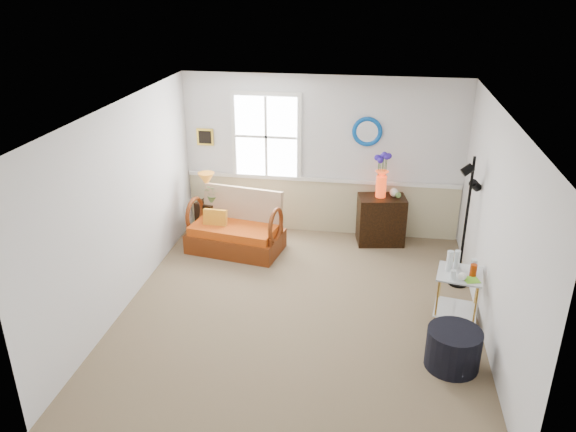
# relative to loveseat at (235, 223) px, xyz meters

# --- Properties ---
(floor) EXTENTS (4.50, 5.00, 0.01)m
(floor) POSITION_rel_loveseat_xyz_m (1.23, -1.56, -0.46)
(floor) COLOR #816B52
(floor) RESTS_ON ground
(ceiling) EXTENTS (4.50, 5.00, 0.01)m
(ceiling) POSITION_rel_loveseat_xyz_m (1.23, -1.56, 2.14)
(ceiling) COLOR white
(ceiling) RESTS_ON walls
(walls) EXTENTS (4.51, 5.01, 2.60)m
(walls) POSITION_rel_loveseat_xyz_m (1.23, -1.56, 0.84)
(walls) COLOR silver
(walls) RESTS_ON floor
(wainscot) EXTENTS (4.46, 0.02, 0.90)m
(wainscot) POSITION_rel_loveseat_xyz_m (1.23, 0.92, -0.01)
(wainscot) COLOR tan
(wainscot) RESTS_ON walls
(chair_rail) EXTENTS (4.46, 0.04, 0.06)m
(chair_rail) POSITION_rel_loveseat_xyz_m (1.23, 0.91, 0.46)
(chair_rail) COLOR silver
(chair_rail) RESTS_ON walls
(window) EXTENTS (1.14, 0.06, 1.44)m
(window) POSITION_rel_loveseat_xyz_m (0.33, 0.91, 1.14)
(window) COLOR white
(window) RESTS_ON walls
(picture) EXTENTS (0.28, 0.03, 0.28)m
(picture) POSITION_rel_loveseat_xyz_m (-0.69, 0.92, 1.09)
(picture) COLOR gold
(picture) RESTS_ON walls
(mirror) EXTENTS (0.47, 0.07, 0.47)m
(mirror) POSITION_rel_loveseat_xyz_m (1.93, 0.92, 1.29)
(mirror) COLOR #00509D
(mirror) RESTS_ON walls
(loveseat) EXTENTS (1.53, 1.03, 0.92)m
(loveseat) POSITION_rel_loveseat_xyz_m (0.00, 0.00, 0.00)
(loveseat) COLOR #6A2909
(loveseat) RESTS_ON floor
(throw_pillow) EXTENTS (0.37, 0.11, 0.37)m
(throw_pillow) POSITION_rel_loveseat_xyz_m (-0.31, -0.03, 0.02)
(throw_pillow) COLOR #CE6400
(throw_pillow) RESTS_ON loveseat
(lamp_stand) EXTENTS (0.43, 0.43, 0.59)m
(lamp_stand) POSITION_rel_loveseat_xyz_m (-0.56, 0.47, -0.17)
(lamp_stand) COLOR black
(lamp_stand) RESTS_ON floor
(table_lamp) EXTENTS (0.33, 0.33, 0.49)m
(table_lamp) POSITION_rel_loveseat_xyz_m (-0.58, 0.49, 0.37)
(table_lamp) COLOR #B1681B
(table_lamp) RESTS_ON lamp_stand
(potted_plant) EXTENTS (0.42, 0.43, 0.25)m
(potted_plant) POSITION_rel_loveseat_xyz_m (-0.44, 0.41, 0.26)
(potted_plant) COLOR #557C3E
(potted_plant) RESTS_ON lamp_stand
(cabinet) EXTENTS (0.80, 0.58, 0.78)m
(cabinet) POSITION_rel_loveseat_xyz_m (2.23, 0.64, -0.07)
(cabinet) COLOR black
(cabinet) RESTS_ON floor
(flower_vase) EXTENTS (0.21, 0.21, 0.71)m
(flower_vase) POSITION_rel_loveseat_xyz_m (2.20, 0.65, 0.67)
(flower_vase) COLOR red
(flower_vase) RESTS_ON cabinet
(side_table) EXTENTS (0.61, 0.61, 0.67)m
(side_table) POSITION_rel_loveseat_xyz_m (3.18, -1.47, -0.13)
(side_table) COLOR #BA8F3B
(side_table) RESTS_ON floor
(tabletop_items) EXTENTS (0.53, 0.53, 0.26)m
(tabletop_items) POSITION_rel_loveseat_xyz_m (3.20, -1.49, 0.33)
(tabletop_items) COLOR silver
(tabletop_items) RESTS_ON side_table
(floor_lamp) EXTENTS (0.33, 0.33, 1.86)m
(floor_lamp) POSITION_rel_loveseat_xyz_m (3.33, -0.54, 0.47)
(floor_lamp) COLOR black
(floor_lamp) RESTS_ON floor
(ottoman) EXTENTS (0.69, 0.69, 0.46)m
(ottoman) POSITION_rel_loveseat_xyz_m (3.05, -2.40, -0.23)
(ottoman) COLOR black
(ottoman) RESTS_ON floor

